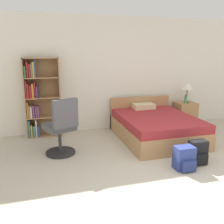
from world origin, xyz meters
The scene contains 10 objects.
ground_plane centered at (0.00, 0.00, 0.00)m, with size 14.00×14.00×0.00m, color #BCB29E.
wall_back centered at (0.00, 3.23, 1.30)m, with size 9.00×0.06×2.60m.
bookshelf centered at (-1.87, 3.03, 0.84)m, with size 0.73×0.27×1.70m.
bed centered at (0.49, 2.22, 0.26)m, with size 1.49×1.91×0.76m.
office_chair centered at (-1.50, 1.85, 0.50)m, with size 0.62×0.68×1.06m.
nightstand centered at (1.64, 2.91, 0.29)m, with size 0.48×0.46×0.58m.
table_lamp centered at (1.67, 2.92, 0.98)m, with size 0.28×0.28×0.50m.
water_bottle centered at (1.56, 2.80, 0.68)m, with size 0.06×0.06×0.20m.
backpack_black centered at (0.63, 0.88, 0.19)m, with size 0.29×0.22×0.40m.
backpack_blue centered at (0.31, 0.76, 0.18)m, with size 0.30×0.28×0.37m.
Camera 1 is at (-1.79, -2.42, 1.82)m, focal length 40.00 mm.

